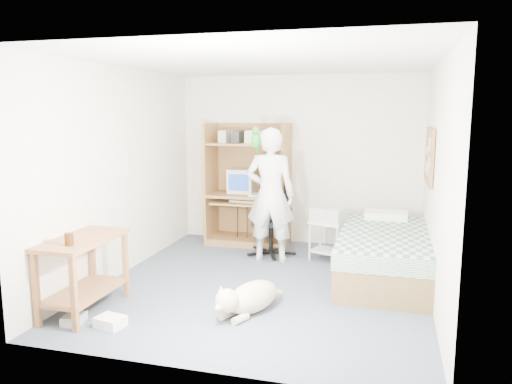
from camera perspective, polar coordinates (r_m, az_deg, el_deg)
floor at (r=5.83m, az=1.07°, el=-10.57°), size 4.00×4.00×0.00m
wall_back at (r=7.48m, az=4.88°, el=3.63°), size 3.60×0.02×2.50m
wall_right at (r=5.39m, az=20.00°, el=0.94°), size 0.02×4.00×2.50m
wall_left at (r=6.22m, az=-15.19°, el=2.21°), size 0.02×4.00×2.50m
ceiling at (r=5.51m, az=1.15°, el=14.69°), size 3.60×4.00×0.02m
computer_hutch at (r=7.44m, az=-0.85°, el=0.30°), size 1.20×0.63×1.80m
bed at (r=6.17m, az=14.40°, el=-6.93°), size 1.02×2.02×0.66m
side_desk at (r=5.25m, az=-19.12°, el=-7.69°), size 0.50×1.00×0.75m
corkboard at (r=6.26m, az=19.21°, el=3.90°), size 0.04×0.94×0.66m
office_chair at (r=6.96m, az=1.82°, el=-4.03°), size 0.60×0.60×1.07m
person at (r=6.55m, az=1.66°, el=-0.35°), size 0.67×0.46×1.77m
parrot at (r=6.53m, az=0.01°, el=6.12°), size 0.13×0.23×0.36m
dog at (r=5.02m, az=-0.83°, el=-11.96°), size 0.57×0.92×0.37m
printer_cart at (r=6.71m, az=8.29°, el=-4.81°), size 0.54×0.49×0.54m
printer at (r=6.65m, az=8.35°, el=-2.54°), size 0.50×0.44×0.18m
crt_monitor at (r=7.46m, az=-1.60°, el=1.30°), size 0.39×0.41×0.36m
keyboard at (r=7.32m, az=-1.22°, el=-1.05°), size 0.46×0.21×0.03m
pencil_cup at (r=7.28m, az=1.32°, el=0.09°), size 0.08×0.08×0.12m
drink_glass at (r=4.93m, az=-20.59°, el=-5.05°), size 0.08×0.08×0.12m
floor_box_a at (r=4.95m, az=-16.31°, el=-14.06°), size 0.28×0.24×0.10m
floor_box_b at (r=5.14m, az=-20.09°, el=-13.46°), size 0.22×0.25×0.08m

